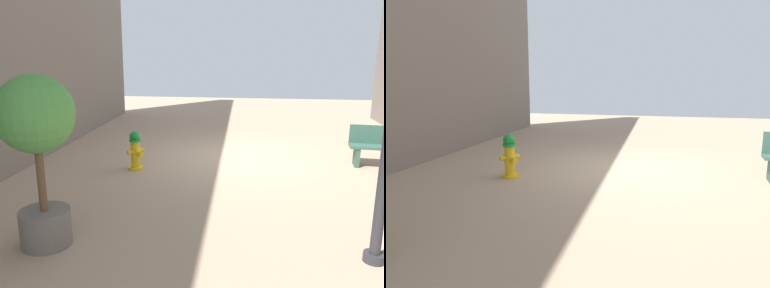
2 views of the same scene
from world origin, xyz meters
TOP-DOWN VIEW (x-y plane):
  - ground_plane at (0.00, 0.00)m, footprint 23.40×23.40m
  - fire_hydrant at (2.40, 1.27)m, footprint 0.40×0.40m

SIDE VIEW (x-z plane):
  - ground_plane at x=0.00m, z-range 0.00..0.00m
  - fire_hydrant at x=2.40m, z-range 0.00..0.89m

